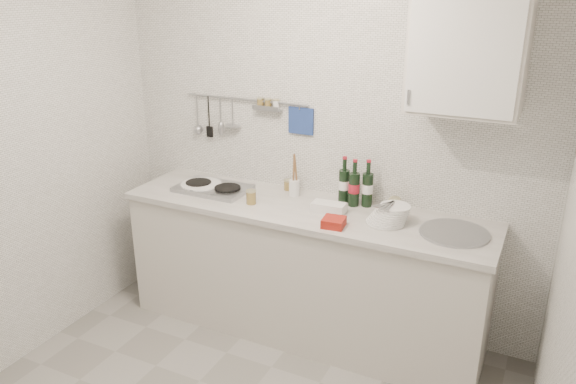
% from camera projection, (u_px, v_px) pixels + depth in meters
% --- Properties ---
extents(back_wall, '(3.00, 0.02, 2.50)m').
position_uv_depth(back_wall, '(323.00, 146.00, 3.76)').
color(back_wall, silver).
rests_on(back_wall, floor).
extents(wall_right, '(0.02, 2.80, 2.50)m').
position_uv_depth(wall_right, '(564.00, 296.00, 1.97)').
color(wall_right, silver).
rests_on(wall_right, floor).
extents(counter, '(2.44, 0.64, 0.96)m').
position_uv_depth(counter, '(305.00, 273.00, 3.79)').
color(counter, beige).
rests_on(counter, floor).
extents(wall_rail, '(0.98, 0.09, 0.34)m').
position_uv_depth(wall_rail, '(243.00, 113.00, 3.92)').
color(wall_rail, '#93969B').
rests_on(wall_rail, back_wall).
extents(wall_cabinet, '(0.60, 0.38, 0.70)m').
position_uv_depth(wall_cabinet, '(469.00, 48.00, 2.99)').
color(wall_cabinet, beige).
rests_on(wall_cabinet, back_wall).
extents(plate_stack_hob, '(0.30, 0.30, 0.04)m').
position_uv_depth(plate_stack_hob, '(200.00, 186.00, 3.94)').
color(plate_stack_hob, '#44589B').
rests_on(plate_stack_hob, counter).
extents(plate_stack_sink, '(0.26, 0.24, 0.12)m').
position_uv_depth(plate_stack_sink, '(390.00, 215.00, 3.36)').
color(plate_stack_sink, white).
rests_on(plate_stack_sink, counter).
extents(wine_bottles, '(0.23, 0.10, 0.31)m').
position_uv_depth(wine_bottles, '(355.00, 182.00, 3.61)').
color(wine_bottles, black).
rests_on(wine_bottles, counter).
extents(butter_dish, '(0.21, 0.11, 0.06)m').
position_uv_depth(butter_dish, '(329.00, 208.00, 3.53)').
color(butter_dish, white).
rests_on(butter_dish, counter).
extents(strawberry_punnet, '(0.14, 0.14, 0.05)m').
position_uv_depth(strawberry_punnet, '(334.00, 222.00, 3.32)').
color(strawberry_punnet, '#AC2913').
rests_on(strawberry_punnet, counter).
extents(utensil_crock, '(0.07, 0.07, 0.30)m').
position_uv_depth(utensil_crock, '(294.00, 186.00, 3.79)').
color(utensil_crock, white).
rests_on(utensil_crock, counter).
extents(jar_a, '(0.06, 0.06, 0.07)m').
position_uv_depth(jar_a, '(288.00, 185.00, 3.91)').
color(jar_a, olive).
rests_on(jar_a, counter).
extents(jar_b, '(0.07, 0.07, 0.08)m').
position_uv_depth(jar_b, '(395.00, 203.00, 3.58)').
color(jar_b, olive).
rests_on(jar_b, counter).
extents(jar_c, '(0.07, 0.07, 0.09)m').
position_uv_depth(jar_c, '(394.00, 206.00, 3.51)').
color(jar_c, olive).
rests_on(jar_c, counter).
extents(jar_d, '(0.07, 0.07, 0.09)m').
position_uv_depth(jar_d, '(251.00, 197.00, 3.66)').
color(jar_d, olive).
rests_on(jar_d, counter).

